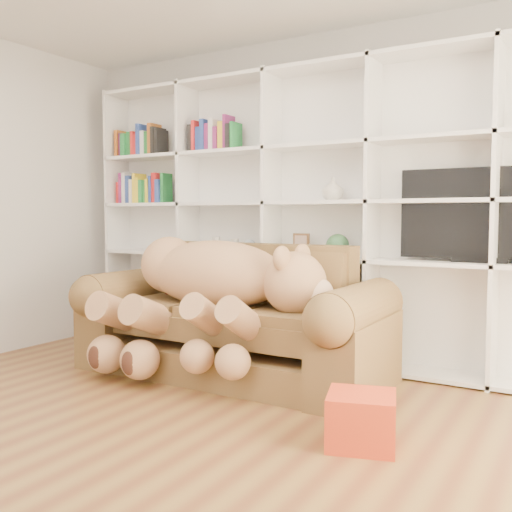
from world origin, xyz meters
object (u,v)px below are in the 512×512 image
Objects in this scene: gift_box at (361,420)px; tv at (482,215)px; sofa at (234,326)px; teddy_bear at (209,288)px.

gift_box is 0.31× the size of tv.
gift_box is at bearing -102.04° from tv.
gift_box is at bearing -31.81° from sofa.
sofa is 1.37× the size of teddy_bear.
sofa is at bearing -156.71° from tv.
sofa is at bearing 148.19° from gift_box.
teddy_bear is 4.88× the size of gift_box.
teddy_bear is 1.62m from gift_box.
tv reaches higher than teddy_bear.
sofa is 2.05× the size of tv.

